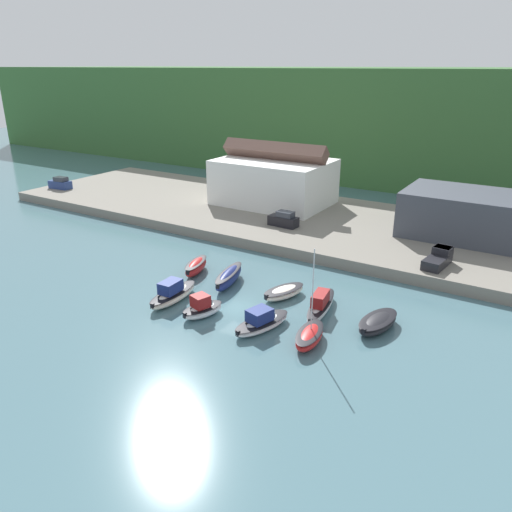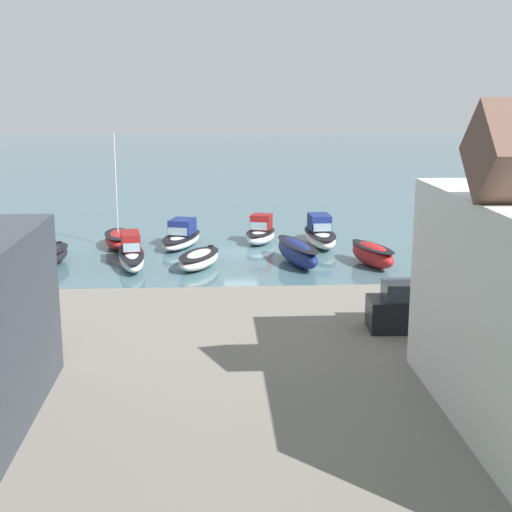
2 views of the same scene
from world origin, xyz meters
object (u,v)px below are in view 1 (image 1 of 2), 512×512
object	(u,v)px
moored_boat_8	(310,336)
moored_boat_7	(261,322)
parked_car_0	(284,220)
moored_boat_3	(321,305)
parked_car_2	(60,184)
moored_boat_4	(378,323)
pickup_truck_0	(439,258)
moored_boat_2	(284,292)
moored_boat_1	(229,277)
moored_boat_5	(173,294)
moored_boat_6	(202,309)
moored_boat_0	(196,267)

from	to	relation	value
moored_boat_8	moored_boat_7	bearing A→B (deg)	172.24
moored_boat_8	parked_car_0	world-z (taller)	moored_boat_8
moored_boat_3	parked_car_2	xyz separation A→B (m)	(-60.04, 17.07, 1.53)
moored_boat_4	pickup_truck_0	size ratio (longest dim) A/B	1.20
parked_car_2	parked_car_0	bearing A→B (deg)	-94.23
moored_boat_2	pickup_truck_0	bearing A→B (deg)	68.10
moored_boat_7	parked_car_0	size ratio (longest dim) A/B	1.55
parked_car_0	moored_boat_1	bearing A→B (deg)	-167.78
moored_boat_2	moored_boat_5	bearing A→B (deg)	-124.71
moored_boat_2	moored_boat_3	world-z (taller)	moored_boat_3
moored_boat_6	parked_car_2	xyz separation A→B (m)	(-50.71, 23.75, 1.52)
moored_boat_1	moored_boat_7	xyz separation A→B (m)	(8.14, -6.54, -0.16)
moored_boat_3	moored_boat_8	distance (m)	5.96
moored_boat_5	moored_boat_6	world-z (taller)	moored_boat_5
moored_boat_7	moored_boat_6	bearing A→B (deg)	-157.03
moored_boat_8	pickup_truck_0	size ratio (longest dim) A/B	1.75
moored_boat_4	moored_boat_5	distance (m)	20.39
moored_boat_2	moored_boat_3	bearing A→B (deg)	6.33
moored_boat_3	moored_boat_6	world-z (taller)	moored_boat_6
moored_boat_1	moored_boat_7	bearing A→B (deg)	-52.05
moored_boat_5	parked_car_0	distance (m)	24.40
moored_boat_3	parked_car_2	world-z (taller)	parked_car_2
moored_boat_0	moored_boat_3	bearing A→B (deg)	-20.77
moored_boat_0	moored_boat_2	xyz separation A→B (m)	(11.73, -0.30, -0.24)
moored_boat_3	pickup_truck_0	size ratio (longest dim) A/B	1.59
moored_boat_1	moored_boat_8	distance (m)	14.45
moored_boat_4	pickup_truck_0	world-z (taller)	pickup_truck_0
moored_boat_1	moored_boat_4	bearing A→B (deg)	-16.40
moored_boat_6	parked_car_2	size ratio (longest dim) A/B	1.08
moored_boat_1	moored_boat_3	size ratio (longest dim) A/B	0.89
moored_boat_0	moored_boat_3	size ratio (longest dim) A/B	0.69
moored_boat_7	moored_boat_8	xyz separation A→B (m)	(4.80, 0.11, -0.05)
moored_boat_4	moored_boat_6	bearing A→B (deg)	-147.88
moored_boat_0	moored_boat_6	bearing A→B (deg)	-64.73
moored_boat_7	moored_boat_8	bearing A→B (deg)	16.55
moored_boat_0	moored_boat_3	world-z (taller)	moored_boat_3
moored_boat_1	moored_boat_5	size ratio (longest dim) A/B	1.01
moored_boat_3	parked_car_0	bearing A→B (deg)	118.45
moored_boat_2	moored_boat_5	world-z (taller)	moored_boat_5
moored_boat_1	moored_boat_7	world-z (taller)	moored_boat_7
moored_boat_3	moored_boat_5	world-z (taller)	moored_boat_5
moored_boat_7	pickup_truck_0	xyz separation A→B (m)	(10.69, 20.97, 1.49)
moored_boat_0	moored_boat_4	distance (m)	22.26
moored_boat_1	pickup_truck_0	bearing A→B (deg)	24.17
moored_boat_1	moored_boat_8	bearing A→B (deg)	-39.70
parked_car_2	pickup_truck_0	size ratio (longest dim) A/B	0.89
moored_boat_8	moored_boat_6	bearing A→B (deg)	175.85
moored_boat_3	moored_boat_1	bearing A→B (deg)	167.27
moored_boat_1	moored_boat_3	bearing A→B (deg)	-16.76
moored_boat_0	pickup_truck_0	distance (m)	27.62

